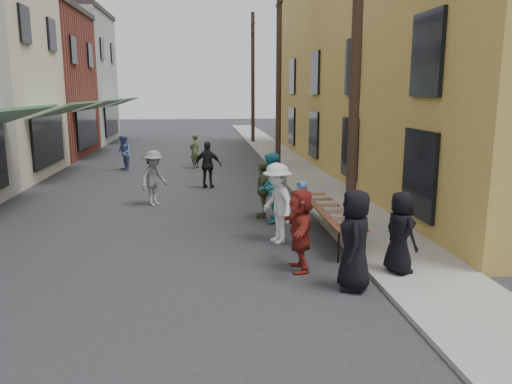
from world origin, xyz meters
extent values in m
plane|color=#28282B|center=(0.00, 0.00, 0.00)|extent=(120.00, 120.00, 0.00)
cube|color=gray|center=(5.00, 15.00, 0.05)|extent=(2.20, 60.00, 0.10)
cube|color=maroon|center=(-10.00, 21.00, 4.00)|extent=(8.00, 8.00, 8.00)
cube|color=gray|center=(-10.00, 29.00, 4.50)|extent=(8.00, 8.00, 9.00)
cube|color=#B78A41|center=(11.10, 14.00, 5.00)|extent=(10.00, 28.00, 10.00)
cylinder|color=#2D2116|center=(4.30, 3.00, 4.50)|extent=(0.26, 0.26, 9.00)
cylinder|color=#2D2116|center=(4.30, 15.00, 4.50)|extent=(0.26, 0.26, 9.00)
cylinder|color=#2D2116|center=(4.30, 27.00, 4.50)|extent=(0.26, 0.26, 9.00)
cube|color=brown|center=(3.80, 3.05, 0.73)|extent=(0.70, 4.00, 0.04)
cylinder|color=black|center=(3.51, 1.17, 0.35)|extent=(0.04, 0.04, 0.71)
cylinder|color=black|center=(4.09, 1.17, 0.35)|extent=(0.04, 0.04, 0.71)
cylinder|color=black|center=(3.51, 4.93, 0.35)|extent=(0.04, 0.04, 0.71)
cylinder|color=black|center=(4.09, 4.93, 0.35)|extent=(0.04, 0.04, 0.71)
cube|color=maroon|center=(3.80, 1.40, 0.79)|extent=(0.50, 0.33, 0.08)
cube|color=#B2B2B7|center=(3.80, 2.05, 0.79)|extent=(0.50, 0.33, 0.08)
cube|color=tan|center=(3.80, 2.75, 0.79)|extent=(0.50, 0.33, 0.08)
cube|color=#B2B2B7|center=(3.80, 3.45, 0.79)|extent=(0.50, 0.33, 0.08)
cube|color=tan|center=(3.80, 4.15, 0.79)|extent=(0.50, 0.33, 0.08)
cylinder|color=#A57F26|center=(3.58, 1.10, 0.79)|extent=(0.07, 0.07, 0.08)
cylinder|color=#A57F26|center=(3.58, 1.20, 0.79)|extent=(0.07, 0.07, 0.08)
cylinder|color=#A57F26|center=(3.58, 1.30, 0.79)|extent=(0.07, 0.07, 0.08)
cylinder|color=tan|center=(4.00, 1.15, 0.81)|extent=(0.08, 0.08, 0.12)
imported|color=black|center=(3.40, -0.27, 0.95)|extent=(0.81, 1.04, 1.89)
imported|color=#5571A5|center=(2.93, 2.49, 0.79)|extent=(0.45, 0.62, 1.58)
imported|color=teal|center=(2.53, 4.69, 0.99)|extent=(1.04, 1.16, 1.98)
imported|color=white|center=(2.42, 2.80, 0.98)|extent=(1.07, 1.43, 1.96)
imported|color=#545E36|center=(2.38, 5.32, 0.82)|extent=(0.50, 1.00, 1.64)
imported|color=maroon|center=(2.60, 0.83, 0.86)|extent=(0.59, 1.62, 1.72)
imported|color=black|center=(4.48, 0.24, 0.92)|extent=(0.74, 0.92, 1.63)
imported|color=slate|center=(-0.93, 7.27, 0.89)|extent=(1.20, 1.33, 1.79)
imported|color=black|center=(0.85, 10.01, 0.89)|extent=(1.12, 0.70, 1.78)
imported|color=#4E5631|center=(0.28, 15.16, 0.83)|extent=(0.70, 0.72, 1.67)
imported|color=#5363A0|center=(-3.00, 14.78, 0.84)|extent=(0.91, 1.00, 1.68)
camera|label=1|loc=(0.65, -8.82, 3.62)|focal=35.00mm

